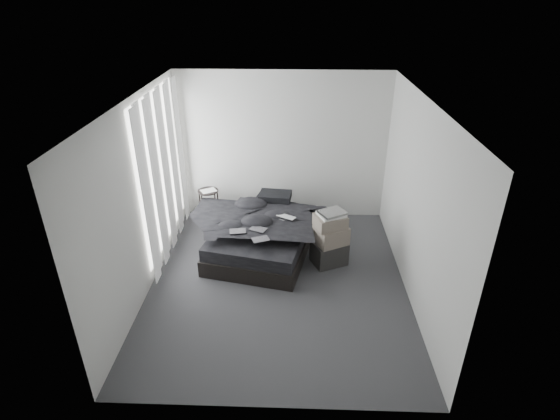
{
  "coord_description": "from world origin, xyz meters",
  "views": [
    {
      "loc": [
        0.21,
        -5.09,
        3.81
      ],
      "look_at": [
        0.0,
        0.8,
        0.75
      ],
      "focal_mm": 28.0,
      "sensor_mm": 36.0,
      "label": 1
    }
  ],
  "objects_px": {
    "laptop": "(285,214)",
    "box_lower": "(329,253)",
    "side_stand": "(209,208)",
    "bed": "(263,244)"
  },
  "relations": [
    {
      "from": "bed",
      "to": "side_stand",
      "type": "bearing_deg",
      "value": 152.75
    },
    {
      "from": "side_stand",
      "to": "box_lower",
      "type": "bearing_deg",
      "value": -29.14
    },
    {
      "from": "bed",
      "to": "box_lower",
      "type": "height_order",
      "value": "box_lower"
    },
    {
      "from": "bed",
      "to": "box_lower",
      "type": "relative_size",
      "value": 3.86
    },
    {
      "from": "laptop",
      "to": "box_lower",
      "type": "relative_size",
      "value": 0.62
    },
    {
      "from": "laptop",
      "to": "box_lower",
      "type": "xyz_separation_m",
      "value": [
        0.69,
        -0.28,
        -0.5
      ]
    },
    {
      "from": "bed",
      "to": "box_lower",
      "type": "bearing_deg",
      "value": -4.13
    },
    {
      "from": "laptop",
      "to": "side_stand",
      "type": "xyz_separation_m",
      "value": [
        -1.34,
        0.85,
        -0.35
      ]
    },
    {
      "from": "laptop",
      "to": "box_lower",
      "type": "height_order",
      "value": "laptop"
    },
    {
      "from": "laptop",
      "to": "side_stand",
      "type": "relative_size",
      "value": 0.46
    }
  ]
}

